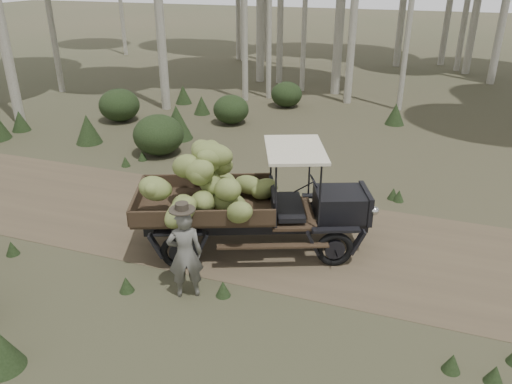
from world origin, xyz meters
TOP-DOWN VIEW (x-y plane):
  - ground at (0.00, 0.00)m, footprint 120.00×120.00m
  - dirt_track at (0.00, 0.00)m, footprint 70.00×4.00m
  - banana_truck at (-0.95, -0.86)m, footprint 4.89×3.27m
  - farmer at (-1.09, -2.55)m, footprint 0.72×0.64m
  - undergrowth at (-2.93, 0.20)m, footprint 22.53×20.81m

SIDE VIEW (x-z plane):
  - ground at x=0.00m, z-range 0.00..0.00m
  - dirt_track at x=0.00m, z-range 0.00..0.01m
  - undergrowth at x=-2.93m, z-range -0.12..1.20m
  - farmer at x=-1.09m, z-range -0.05..1.76m
  - banana_truck at x=-0.95m, z-range 0.20..2.59m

